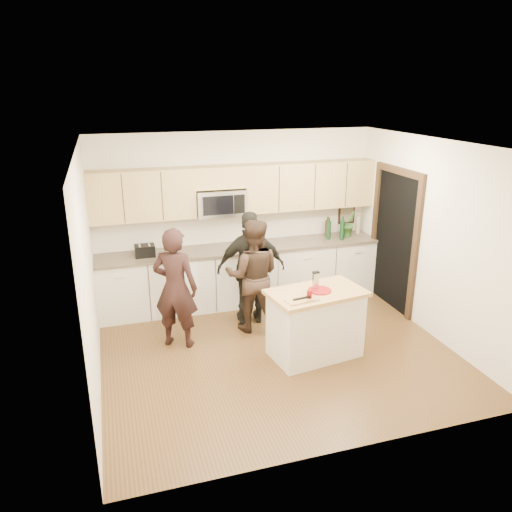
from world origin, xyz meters
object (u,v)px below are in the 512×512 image
object	(u,v)px
woman_center	(253,276)
woman_left	(175,288)
woman_right	(251,268)
island	(315,323)
toaster	(145,251)

from	to	relation	value
woman_center	woman_left	bearing A→B (deg)	25.18
woman_right	woman_center	bearing A→B (deg)	88.16
island	toaster	world-z (taller)	toaster
island	woman_left	bearing A→B (deg)	145.76
woman_right	woman_left	bearing A→B (deg)	27.15
island	woman_center	size ratio (longest dim) A/B	0.79
woman_left	woman_right	world-z (taller)	woman_right
woman_left	woman_right	size ratio (longest dim) A/B	0.98
toaster	woman_center	xyz separation A→B (m)	(1.39, -0.95, -0.21)
toaster	woman_right	size ratio (longest dim) A/B	0.17
island	woman_right	world-z (taller)	woman_right
woman_left	woman_right	distance (m)	1.21
woman_left	woman_center	bearing A→B (deg)	-144.03
island	woman_left	distance (m)	1.88
woman_left	woman_center	size ratio (longest dim) A/B	1.01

